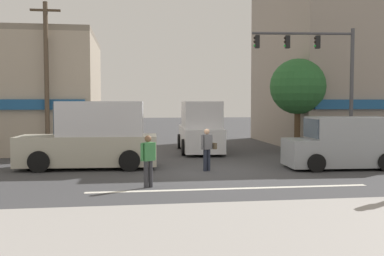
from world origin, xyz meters
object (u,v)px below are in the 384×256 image
at_px(utility_pole_near_left, 47,78).
at_px(traffic_light_mast, 325,69).
at_px(van_approaching_near, 344,144).
at_px(street_tree, 298,87).
at_px(utility_pole_far_right, 303,85).
at_px(box_truck_crossing_rightbound, 93,138).
at_px(pedestrian_far_side, 148,158).
at_px(pedestrian_mid_crossing, 207,147).
at_px(box_truck_parked_curbside, 200,129).

height_order(utility_pole_near_left, traffic_light_mast, utility_pole_near_left).
bearing_deg(van_approaching_near, street_tree, 89.80).
bearing_deg(street_tree, utility_pole_far_right, 63.75).
relative_size(utility_pole_far_right, box_truck_crossing_rightbound, 1.27).
xyz_separation_m(traffic_light_mast, van_approaching_near, (-0.50, -3.03, -3.30)).
height_order(utility_pole_near_left, van_approaching_near, utility_pole_near_left).
bearing_deg(utility_pole_far_right, pedestrian_far_side, -130.08).
distance_m(utility_pole_near_left, pedestrian_far_side, 9.63).
relative_size(utility_pole_near_left, pedestrian_mid_crossing, 4.46).
bearing_deg(pedestrian_mid_crossing, box_truck_parked_curbside, 83.07).
bearing_deg(utility_pole_near_left, box_truck_crossing_rightbound, -55.44).
bearing_deg(box_truck_parked_curbside, box_truck_crossing_rightbound, -135.41).
distance_m(street_tree, box_truck_parked_curbside, 5.61).
height_order(street_tree, pedestrian_far_side, street_tree).
relative_size(traffic_light_mast, pedestrian_mid_crossing, 3.71).
relative_size(street_tree, traffic_light_mast, 0.80).
relative_size(pedestrian_mid_crossing, pedestrian_far_side, 1.00).
xyz_separation_m(utility_pole_far_right, pedestrian_mid_crossing, (-7.47, -8.68, -2.82)).
xyz_separation_m(van_approaching_near, pedestrian_far_side, (-8.16, -3.04, -0.06)).
distance_m(street_tree, utility_pole_near_left, 12.63).
height_order(box_truck_parked_curbside, pedestrian_far_side, box_truck_parked_curbside).
bearing_deg(pedestrian_mid_crossing, street_tree, 41.85).
relative_size(box_truck_crossing_rightbound, pedestrian_mid_crossing, 3.41).
xyz_separation_m(street_tree, box_truck_parked_curbside, (-4.90, 1.55, -2.26)).
height_order(traffic_light_mast, box_truck_crossing_rightbound, traffic_light_mast).
relative_size(traffic_light_mast, box_truck_parked_curbside, 1.09).
relative_size(street_tree, pedestrian_mid_crossing, 2.98).
bearing_deg(utility_pole_far_right, box_truck_parked_curbside, -163.16).
xyz_separation_m(box_truck_parked_curbside, pedestrian_far_side, (-3.28, -9.80, -0.30)).
height_order(utility_pole_near_left, box_truck_parked_curbside, utility_pole_near_left).
relative_size(street_tree, utility_pole_far_right, 0.69).
distance_m(utility_pole_far_right, pedestrian_far_side, 15.69).
distance_m(street_tree, pedestrian_far_side, 11.89).
xyz_separation_m(box_truck_crossing_rightbound, pedestrian_far_side, (2.05, -4.54, -0.30)).
xyz_separation_m(traffic_light_mast, box_truck_crossing_rightbound, (-10.71, -1.53, -3.05)).
bearing_deg(box_truck_crossing_rightbound, utility_pole_far_right, 31.23).
bearing_deg(pedestrian_far_side, van_approaching_near, 20.41).
distance_m(van_approaching_near, pedestrian_far_side, 8.71).
height_order(street_tree, traffic_light_mast, traffic_light_mast).
relative_size(box_truck_parked_curbside, pedestrian_far_side, 3.41).
bearing_deg(box_truck_crossing_rightbound, street_tree, 19.90).
xyz_separation_m(box_truck_parked_curbside, pedestrian_mid_crossing, (-0.81, -6.67, -0.30)).
height_order(traffic_light_mast, pedestrian_far_side, traffic_light_mast).
height_order(traffic_light_mast, van_approaching_near, traffic_light_mast).
xyz_separation_m(van_approaching_near, box_truck_parked_curbside, (-4.88, 6.76, 0.25)).
bearing_deg(utility_pole_near_left, utility_pole_far_right, 14.75).
distance_m(street_tree, box_truck_crossing_rightbound, 11.11).
bearing_deg(van_approaching_near, box_truck_crossing_rightbound, 171.60).
bearing_deg(box_truck_parked_curbside, traffic_light_mast, -34.70).
bearing_deg(street_tree, utility_pole_near_left, -179.00).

